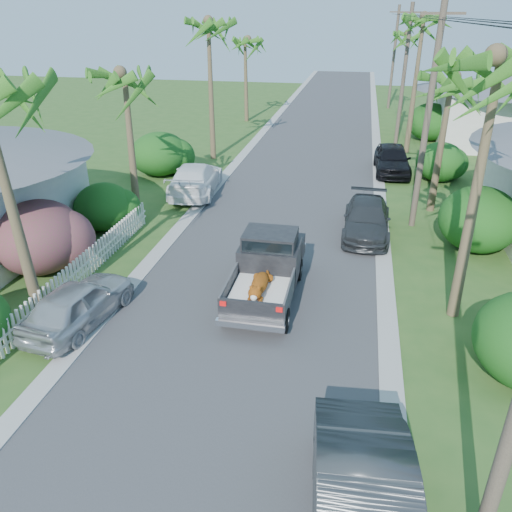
% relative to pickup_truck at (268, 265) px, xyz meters
% --- Properties ---
extents(ground, '(120.00, 120.00, 0.00)m').
position_rel_pickup_truck_xyz_m(ground, '(-0.43, -6.07, -1.01)').
color(ground, '#305620').
rests_on(ground, ground).
extents(road, '(8.00, 100.00, 0.02)m').
position_rel_pickup_truck_xyz_m(road, '(-0.43, 18.93, -1.00)').
color(road, '#38383A').
rests_on(road, ground).
extents(curb_left, '(0.60, 100.00, 0.06)m').
position_rel_pickup_truck_xyz_m(curb_left, '(-4.73, 18.93, -0.98)').
color(curb_left, '#A5A39E').
rests_on(curb_left, ground).
extents(curb_right, '(0.60, 100.00, 0.06)m').
position_rel_pickup_truck_xyz_m(curb_right, '(3.87, 18.93, -0.98)').
color(curb_right, '#A5A39E').
rests_on(curb_right, ground).
extents(pickup_truck, '(1.98, 5.12, 2.06)m').
position_rel_pickup_truck_xyz_m(pickup_truck, '(0.00, 0.00, 0.00)').
color(pickup_truck, black).
rests_on(pickup_truck, ground).
extents(parked_car_rm, '(1.96, 4.66, 1.34)m').
position_rel_pickup_truck_xyz_m(parked_car_rm, '(3.17, 5.54, -0.34)').
color(parked_car_rm, '#2F3235').
rests_on(parked_car_rm, ground).
extents(parked_car_rf, '(2.09, 4.82, 1.62)m').
position_rel_pickup_truck_xyz_m(parked_car_rf, '(4.57, 14.85, -0.20)').
color(parked_car_rf, black).
rests_on(parked_car_rf, ground).
extents(parked_car_ln, '(2.14, 4.21, 1.37)m').
position_rel_pickup_truck_xyz_m(parked_car_ln, '(-5.18, -2.99, -0.32)').
color(parked_car_ln, '#B5B8BC').
rests_on(parked_car_ln, ground).
extents(parked_car_lf, '(2.77, 5.57, 1.56)m').
position_rel_pickup_truck_xyz_m(parked_car_lf, '(-5.43, 9.15, -0.23)').
color(parked_car_lf, white).
rests_on(parked_car_lf, ground).
extents(palm_l_b, '(4.40, 4.40, 7.40)m').
position_rel_pickup_truck_xyz_m(palm_l_b, '(-7.23, 5.93, 5.14)').
color(palm_l_b, brown).
rests_on(palm_l_b, ground).
extents(palm_l_c, '(4.40, 4.40, 9.20)m').
position_rel_pickup_truck_xyz_m(palm_l_c, '(-6.43, 15.93, 6.90)').
color(palm_l_c, brown).
rests_on(palm_l_c, ground).
extents(palm_l_d, '(4.40, 4.40, 7.70)m').
position_rel_pickup_truck_xyz_m(palm_l_d, '(-6.93, 27.93, 5.43)').
color(palm_l_d, brown).
rests_on(palm_l_d, ground).
extents(palm_r_a, '(4.40, 4.40, 8.70)m').
position_rel_pickup_truck_xyz_m(palm_r_a, '(5.87, -0.07, 6.41)').
color(palm_r_a, brown).
rests_on(palm_r_a, ground).
extents(palm_r_b, '(4.40, 4.40, 7.20)m').
position_rel_pickup_truck_xyz_m(palm_r_b, '(6.17, 8.93, 4.94)').
color(palm_r_b, brown).
rests_on(palm_r_b, ground).
extents(palm_r_c, '(4.40, 4.40, 9.40)m').
position_rel_pickup_truck_xyz_m(palm_r_c, '(5.77, 19.93, 7.10)').
color(palm_r_c, brown).
rests_on(palm_r_c, ground).
extents(palm_r_d, '(4.40, 4.40, 8.00)m').
position_rel_pickup_truck_xyz_m(palm_r_d, '(6.07, 33.93, 5.73)').
color(palm_r_d, brown).
rests_on(palm_r_d, ground).
extents(shrub_l_b, '(3.00, 3.30, 2.60)m').
position_rel_pickup_truck_xyz_m(shrub_l_b, '(-8.23, -0.07, 0.29)').
color(shrub_l_b, '#A1175A').
rests_on(shrub_l_b, ground).
extents(shrub_l_c, '(2.40, 2.64, 2.00)m').
position_rel_pickup_truck_xyz_m(shrub_l_c, '(-7.83, 3.93, -0.01)').
color(shrub_l_c, '#194E16').
rests_on(shrub_l_c, ground).
extents(shrub_l_d, '(3.20, 3.52, 2.40)m').
position_rel_pickup_truck_xyz_m(shrub_l_d, '(-8.43, 11.93, 0.19)').
color(shrub_l_d, '#194E16').
rests_on(shrub_l_d, ground).
extents(shrub_r_b, '(3.00, 3.30, 2.50)m').
position_rel_pickup_truck_xyz_m(shrub_r_b, '(7.37, 4.93, 0.24)').
color(shrub_r_b, '#194E16').
rests_on(shrub_r_b, ground).
extents(shrub_r_c, '(2.60, 2.86, 2.10)m').
position_rel_pickup_truck_xyz_m(shrub_r_c, '(7.07, 13.93, 0.04)').
color(shrub_r_c, '#194E16').
rests_on(shrub_r_c, ground).
extents(shrub_r_d, '(3.20, 3.52, 2.60)m').
position_rel_pickup_truck_xyz_m(shrub_r_d, '(7.57, 23.93, 0.29)').
color(shrub_r_d, '#194E16').
rests_on(shrub_r_d, ground).
extents(picket_fence, '(0.10, 11.00, 1.00)m').
position_rel_pickup_truck_xyz_m(picket_fence, '(-6.43, -0.57, -0.51)').
color(picket_fence, white).
rests_on(picket_fence, ground).
extents(house_right_far, '(9.00, 8.00, 4.60)m').
position_rel_pickup_truck_xyz_m(house_right_far, '(12.57, 23.93, 1.11)').
color(house_right_far, silver).
rests_on(house_right_far, ground).
extents(utility_pole_b, '(1.60, 0.26, 9.00)m').
position_rel_pickup_truck_xyz_m(utility_pole_b, '(5.17, 6.93, 3.59)').
color(utility_pole_b, brown).
rests_on(utility_pole_b, ground).
extents(utility_pole_c, '(1.60, 0.26, 9.00)m').
position_rel_pickup_truck_xyz_m(utility_pole_c, '(5.17, 21.93, 3.59)').
color(utility_pole_c, brown).
rests_on(utility_pole_c, ground).
extents(utility_pole_d, '(1.60, 0.26, 9.00)m').
position_rel_pickup_truck_xyz_m(utility_pole_d, '(5.17, 36.93, 3.59)').
color(utility_pole_d, brown).
rests_on(utility_pole_d, ground).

